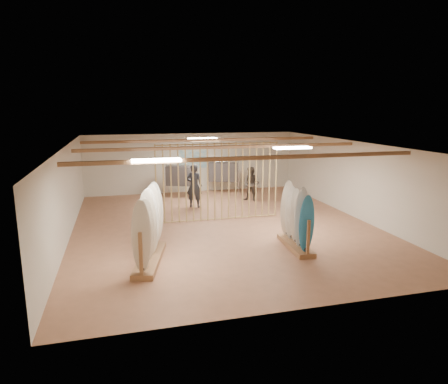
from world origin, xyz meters
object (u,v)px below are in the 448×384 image
object	(u,v)px
clothing_rack_b	(223,172)
shopper_a	(194,183)
rack_right	(296,227)
clothing_rack_a	(181,176)
shopper_b	(252,182)
rack_left	(149,237)

from	to	relation	value
clothing_rack_b	shopper_a	world-z (taller)	shopper_a
rack_right	shopper_a	bearing A→B (deg)	113.28
clothing_rack_a	clothing_rack_b	size ratio (longest dim) A/B	0.98
shopper_a	shopper_b	world-z (taller)	shopper_a
rack_left	clothing_rack_a	xyz separation A→B (m)	(1.98, 7.40, 0.32)
rack_left	shopper_b	world-z (taller)	rack_left
rack_left	rack_right	xyz separation A→B (m)	(4.19, 0.04, -0.07)
rack_left	rack_right	world-z (taller)	rack_left
rack_left	shopper_a	bearing A→B (deg)	81.68
rack_right	clothing_rack_b	world-z (taller)	rack_right
shopper_a	shopper_b	bearing A→B (deg)	-145.26
rack_left	clothing_rack_a	world-z (taller)	rack_left
clothing_rack_a	shopper_b	distance (m)	3.20
rack_right	shopper_a	xyz separation A→B (m)	(-1.96, 5.48, 0.40)
shopper_a	clothing_rack_b	bearing A→B (deg)	-103.33
rack_left	shopper_a	size ratio (longest dim) A/B	1.24
rack_left	rack_right	distance (m)	4.19
rack_left	shopper_a	world-z (taller)	shopper_a
clothing_rack_b	rack_left	bearing A→B (deg)	-98.39
clothing_rack_b	shopper_b	size ratio (longest dim) A/B	0.92
clothing_rack_b	shopper_b	xyz separation A→B (m)	(0.77, -1.88, -0.17)
rack_right	shopper_b	world-z (taller)	rack_right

